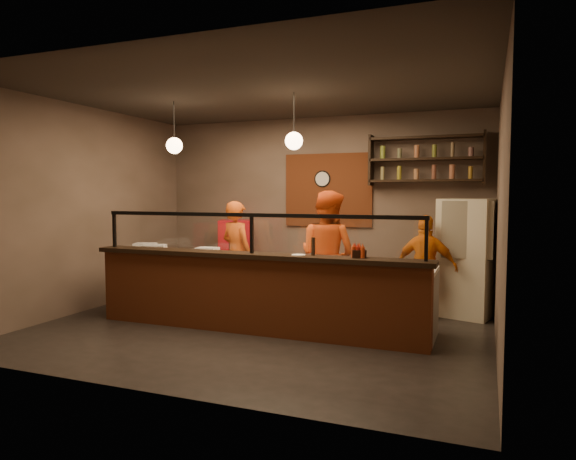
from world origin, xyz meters
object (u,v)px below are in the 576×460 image
at_px(wall_clock, 323,179).
at_px(pizza_dough, 323,262).
at_px(fridge, 467,258).
at_px(cook_left, 237,254).
at_px(cook_mid, 327,255).
at_px(red_cooler, 235,256).
at_px(pepper_mill, 313,246).
at_px(condiment_caddy, 359,254).
at_px(cook_right, 426,267).

xyz_separation_m(wall_clock, pizza_dough, (0.68, -2.16, -1.19)).
xyz_separation_m(fridge, pizza_dough, (-1.82, -1.42, 0.03)).
height_order(cook_left, pizza_dough, cook_left).
distance_m(cook_mid, pizza_dough, 0.52).
relative_size(wall_clock, cook_left, 0.17).
distance_m(red_cooler, pizza_dough, 2.95).
height_order(fridge, pepper_mill, fridge).
bearing_deg(cook_left, pepper_mill, 164.72).
relative_size(wall_clock, fridge, 0.17).
distance_m(fridge, condiment_caddy, 2.30).
xyz_separation_m(cook_mid, cook_right, (1.35, 0.49, -0.18)).
distance_m(cook_right, condiment_caddy, 1.69).
bearing_deg(pizza_dough, cook_left, 155.79).
distance_m(fridge, pepper_mill, 2.65).
distance_m(pizza_dough, pepper_mill, 0.59).
xyz_separation_m(fridge, pepper_mill, (-1.78, -1.95, 0.29)).
distance_m(cook_left, pizza_dough, 1.86).
height_order(cook_right, condiment_caddy, cook_right).
relative_size(cook_mid, condiment_caddy, 10.90).
height_order(wall_clock, cook_mid, wall_clock).
height_order(cook_left, condiment_caddy, cook_left).
distance_m(wall_clock, cook_mid, 2.11).
distance_m(cook_left, pepper_mill, 2.18).
distance_m(wall_clock, condiment_caddy, 3.16).
distance_m(wall_clock, cook_left, 2.13).
relative_size(fridge, condiment_caddy, 10.21).
distance_m(cook_right, fridge, 0.71).
distance_m(cook_mid, pepper_mill, 1.06).
xyz_separation_m(fridge, condiment_caddy, (-1.19, -1.96, 0.23)).
distance_m(red_cooler, pepper_mill, 3.36).
distance_m(cook_mid, cook_right, 1.45).
bearing_deg(red_cooler, cook_mid, -52.72).
bearing_deg(condiment_caddy, cook_right, 67.42).
distance_m(wall_clock, pepper_mill, 2.93).
height_order(wall_clock, pizza_dough, wall_clock).
relative_size(fridge, pizza_dough, 3.32).
height_order(fridge, red_cooler, fridge).
height_order(wall_clock, cook_right, wall_clock).
height_order(wall_clock, condiment_caddy, wall_clock).
relative_size(wall_clock, cook_mid, 0.16).
bearing_deg(cook_left, pizza_dough, 176.99).
height_order(cook_mid, pizza_dough, cook_mid).
xyz_separation_m(red_cooler, pizza_dough, (2.28, -1.85, 0.23)).
bearing_deg(pizza_dough, condiment_caddy, -40.49).
relative_size(fridge, red_cooler, 1.31).
height_order(red_cooler, condiment_caddy, red_cooler).
height_order(cook_mid, cook_right, cook_mid).
bearing_deg(pepper_mill, fridge, 47.57).
relative_size(red_cooler, condiment_caddy, 7.81).
distance_m(pizza_dough, condiment_caddy, 0.85).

